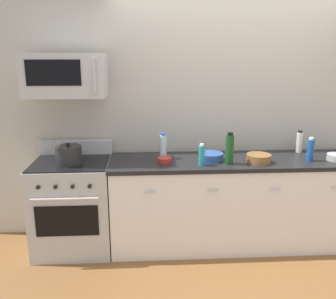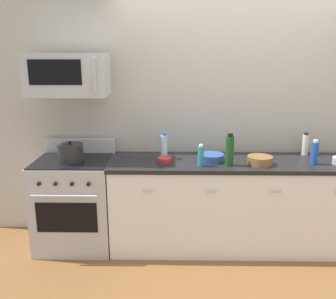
% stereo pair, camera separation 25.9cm
% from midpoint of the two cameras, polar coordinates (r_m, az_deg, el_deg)
% --- Properties ---
extents(ground_plane, '(6.76, 6.76, 0.00)m').
position_cam_midpoint_polar(ground_plane, '(4.02, 8.30, -14.21)').
color(ground_plane, brown).
extents(back_wall, '(5.63, 0.10, 2.70)m').
position_cam_midpoint_polar(back_wall, '(3.97, 7.85, 6.10)').
color(back_wall, '#B7B2A8').
rests_on(back_wall, ground_plane).
extents(counter_unit, '(2.54, 0.66, 0.92)m').
position_cam_midpoint_polar(counter_unit, '(3.82, 8.56, -8.18)').
color(counter_unit, white).
rests_on(counter_unit, ground_plane).
extents(range_oven, '(0.76, 0.69, 1.07)m').
position_cam_midpoint_polar(range_oven, '(3.84, -16.51, -8.37)').
color(range_oven, '#B7BABF').
rests_on(range_oven, ground_plane).
extents(microwave, '(0.74, 0.44, 0.40)m').
position_cam_midpoint_polar(microwave, '(3.60, -17.87, 11.06)').
color(microwave, '#B7BABF').
extents(bottle_water_clear, '(0.07, 0.07, 0.26)m').
position_cam_midpoint_polar(bottle_water_clear, '(3.62, -2.82, 0.45)').
color(bottle_water_clear, silver).
rests_on(bottle_water_clear, countertop_slab).
extents(bottle_dish_soap, '(0.06, 0.06, 0.21)m').
position_cam_midpoint_polar(bottle_dish_soap, '(3.41, 3.12, -0.93)').
color(bottle_dish_soap, teal).
rests_on(bottle_dish_soap, countertop_slab).
extents(bottle_soda_blue, '(0.07, 0.07, 0.24)m').
position_cam_midpoint_polar(bottle_soda_blue, '(3.76, 19.65, -0.06)').
color(bottle_soda_blue, '#1E4CA5').
rests_on(bottle_soda_blue, countertop_slab).
extents(bottle_wine_green, '(0.08, 0.08, 0.31)m').
position_cam_midpoint_polar(bottle_wine_green, '(3.46, 7.54, 0.03)').
color(bottle_wine_green, '#19471E').
rests_on(bottle_wine_green, countertop_slab).
extents(bottle_vinegar_white, '(0.07, 0.07, 0.24)m').
position_cam_midpoint_polar(bottle_vinegar_white, '(4.06, 18.23, 1.12)').
color(bottle_vinegar_white, silver).
rests_on(bottle_vinegar_white, countertop_slab).
extents(bowl_blue_mixing, '(0.25, 0.25, 0.07)m').
position_cam_midpoint_polar(bowl_blue_mixing, '(3.60, 4.70, -1.08)').
color(bowl_blue_mixing, '#2D519E').
rests_on(bowl_blue_mixing, countertop_slab).
extents(bowl_wooden_salad, '(0.24, 0.24, 0.08)m').
position_cam_midpoint_polar(bowl_wooden_salad, '(3.59, 12.06, -1.35)').
color(bowl_wooden_salad, brown).
rests_on(bowl_wooden_salad, countertop_slab).
extents(bowl_red_small, '(0.14, 0.14, 0.05)m').
position_cam_midpoint_polar(bowl_red_small, '(3.52, -2.62, -1.65)').
color(bowl_red_small, '#B72D28').
rests_on(bowl_red_small, countertop_slab).
extents(stockpot, '(0.25, 0.25, 0.21)m').
position_cam_midpoint_polar(stockpot, '(3.62, -17.32, -0.81)').
color(stockpot, '#262628').
rests_on(stockpot, range_oven).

